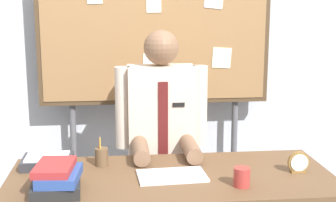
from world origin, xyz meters
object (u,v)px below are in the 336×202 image
(book_stack, at_px, (57,179))
(open_notebook, at_px, (171,176))
(bulletin_board, at_px, (155,31))
(pen_holder, at_px, (102,157))
(person, at_px, (162,156))
(desk_clock, at_px, (299,163))
(desk, at_px, (171,193))
(coffee_mug, at_px, (242,177))
(paper_tray, at_px, (48,161))

(book_stack, distance_m, open_notebook, 0.56)
(bulletin_board, relative_size, open_notebook, 5.72)
(pen_holder, bearing_deg, open_notebook, -31.31)
(person, bearing_deg, desk_clock, -40.01)
(desk, relative_size, book_stack, 6.00)
(open_notebook, bearing_deg, desk_clock, -0.41)
(open_notebook, xyz_separation_m, coffee_mug, (0.32, -0.16, 0.04))
(paper_tray, bearing_deg, coffee_mug, -22.28)
(bulletin_board, height_order, open_notebook, bulletin_board)
(desk, bearing_deg, coffee_mug, -29.77)
(book_stack, xyz_separation_m, pen_holder, (0.19, 0.35, -0.01))
(book_stack, bearing_deg, paper_tray, 104.04)
(person, xyz_separation_m, bulletin_board, (0.00, 0.44, 0.73))
(desk, xyz_separation_m, person, (0.00, 0.52, 0.03))
(bulletin_board, relative_size, pen_holder, 12.08)
(coffee_mug, distance_m, paper_tray, 1.03)
(pen_holder, bearing_deg, paper_tray, 176.41)
(desk_clock, height_order, coffee_mug, desk_clock)
(open_notebook, distance_m, pen_holder, 0.41)
(person, bearing_deg, coffee_mug, -65.90)
(book_stack, xyz_separation_m, desk_clock, (1.20, 0.13, -0.01))
(desk_clock, height_order, paper_tray, desk_clock)
(person, height_order, paper_tray, person)
(pen_holder, distance_m, paper_tray, 0.29)
(person, height_order, pen_holder, person)
(open_notebook, xyz_separation_m, pen_holder, (-0.35, 0.21, 0.04))
(person, bearing_deg, open_notebook, -90.34)
(desk, distance_m, bulletin_board, 1.22)
(open_notebook, distance_m, desk_clock, 0.65)
(bulletin_board, relative_size, paper_tray, 7.43)
(paper_tray, bearing_deg, person, 26.01)
(person, bearing_deg, pen_holder, -136.97)
(desk, xyz_separation_m, book_stack, (-0.55, -0.16, 0.16))
(open_notebook, height_order, desk_clock, desk_clock)
(bulletin_board, relative_size, coffee_mug, 21.14)
(paper_tray, bearing_deg, desk, -18.26)
(bulletin_board, distance_m, coffee_mug, 1.33)
(person, distance_m, paper_tray, 0.71)
(coffee_mug, height_order, paper_tray, coffee_mug)
(open_notebook, bearing_deg, pen_holder, 148.69)
(book_stack, height_order, coffee_mug, book_stack)
(desk, bearing_deg, bulletin_board, 89.98)
(bulletin_board, bearing_deg, coffee_mug, -74.63)
(person, bearing_deg, paper_tray, -153.99)
(book_stack, height_order, pen_holder, pen_holder)
(pen_holder, bearing_deg, book_stack, -118.80)
(coffee_mug, relative_size, paper_tray, 0.35)
(desk, xyz_separation_m, coffee_mug, (0.31, -0.18, 0.14))
(person, distance_m, bulletin_board, 0.85)
(book_stack, bearing_deg, open_notebook, 14.32)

